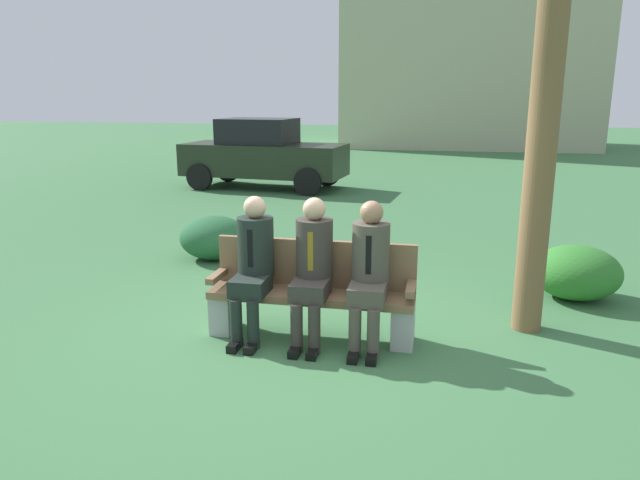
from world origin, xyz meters
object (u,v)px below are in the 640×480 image
seated_man_left (253,260)px  seated_man_middle (312,263)px  shrub_near_bench (214,238)px  park_bench (313,293)px  shrub_mid_lawn (576,272)px  building_backdrop (470,31)px  seated_man_right (369,267)px  parked_car_near (263,154)px

seated_man_left → seated_man_middle: seated_man_middle is taller
seated_man_middle → shrub_near_bench: (-1.95, 2.49, -0.44)m
park_bench → shrub_mid_lawn: park_bench is taller
seated_man_middle → shrub_near_bench: bearing=128.1°
shrub_near_bench → building_backdrop: bearing=79.0°
seated_man_right → building_backdrop: bearing=86.2°
seated_man_right → parked_car_near: (-3.69, 8.83, 0.10)m
seated_man_left → seated_man_middle: (0.56, 0.00, 0.00)m
shrub_mid_lawn → building_backdrop: size_ratio=0.09×
shrub_near_bench → park_bench: bearing=-50.9°
seated_man_left → seated_man_right: 1.08m
seated_man_left → shrub_near_bench: bearing=119.1°
seated_man_right → parked_car_near: parked_car_near is taller
shrub_near_bench → shrub_mid_lawn: shrub_mid_lawn is taller
shrub_near_bench → shrub_mid_lawn: 4.65m
park_bench → shrub_mid_lawn: (2.67, 1.62, -0.12)m
seated_man_middle → building_backdrop: bearing=84.9°
seated_man_middle → building_backdrop: size_ratio=0.12×
shrub_mid_lawn → building_backdrop: bearing=91.7°
shrub_mid_lawn → park_bench: bearing=-148.8°
shrub_near_bench → building_backdrop: (3.97, 20.33, 4.64)m
seated_man_middle → shrub_mid_lawn: seated_man_middle is taller
seated_man_left → building_backdrop: (2.58, 22.82, 4.20)m
shrub_near_bench → seated_man_right: bearing=-45.2°
park_bench → seated_man_middle: size_ratio=1.43×
shrub_mid_lawn → building_backdrop: (-0.62, 21.08, 4.64)m
seated_man_middle → seated_man_left: bearing=-179.9°
park_bench → building_backdrop: building_backdrop is taller
seated_man_middle → parked_car_near: size_ratio=0.33×
park_bench → parked_car_near: bearing=109.9°
building_backdrop → seated_man_right: bearing=-93.8°
seated_man_left → building_backdrop: bearing=83.5°
shrub_near_bench → seated_man_left: bearing=-60.9°
building_backdrop → seated_man_middle: bearing=-95.1°
seated_man_right → shrub_near_bench: bearing=134.8°
seated_man_right → building_backdrop: 23.25m
park_bench → parked_car_near: size_ratio=0.48×
seated_man_middle → shrub_mid_lawn: bearing=33.4°
park_bench → seated_man_left: bearing=-167.1°
building_backdrop → seated_man_left: bearing=-96.5°
seated_man_left → shrub_mid_lawn: bearing=28.5°
seated_man_left → park_bench: bearing=12.9°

